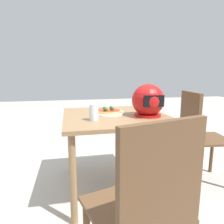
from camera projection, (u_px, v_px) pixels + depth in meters
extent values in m
plane|color=#B2ADA3|center=(115.00, 187.00, 1.91)|extent=(14.00, 14.00, 0.00)
cube|color=olive|center=(115.00, 116.00, 1.79)|extent=(0.91, 0.94, 0.03)
cylinder|color=olive|center=(140.00, 137.00, 2.33)|extent=(0.05, 0.05, 0.67)
cylinder|color=olive|center=(71.00, 142.00, 2.16)|extent=(0.05, 0.05, 0.67)
cylinder|color=olive|center=(177.00, 169.00, 1.54)|extent=(0.05, 0.05, 0.67)
cylinder|color=olive|center=(73.00, 180.00, 1.38)|extent=(0.05, 0.05, 0.67)
cylinder|color=white|center=(109.00, 113.00, 1.84)|extent=(0.29, 0.29, 0.01)
cylinder|color=tan|center=(109.00, 111.00, 1.84)|extent=(0.24, 0.24, 0.02)
cylinder|color=red|center=(109.00, 110.00, 1.83)|extent=(0.21, 0.21, 0.00)
sphere|color=#234C1E|center=(106.00, 110.00, 1.78)|extent=(0.04, 0.04, 0.04)
sphere|color=#234C1E|center=(105.00, 109.00, 1.84)|extent=(0.04, 0.04, 0.04)
sphere|color=#234C1E|center=(112.00, 109.00, 1.82)|extent=(0.04, 0.04, 0.04)
sphere|color=#234C1E|center=(111.00, 108.00, 1.92)|extent=(0.03, 0.03, 0.03)
cylinder|color=#E0D172|center=(112.00, 109.00, 1.83)|extent=(0.02, 0.02, 0.02)
cylinder|color=#E0D172|center=(111.00, 110.00, 1.82)|extent=(0.02, 0.02, 0.02)
cylinder|color=#E0D172|center=(107.00, 109.00, 1.87)|extent=(0.03, 0.03, 0.01)
cylinder|color=#E0D172|center=(104.00, 110.00, 1.79)|extent=(0.02, 0.02, 0.01)
cylinder|color=#E0D172|center=(108.00, 109.00, 1.84)|extent=(0.02, 0.02, 0.02)
sphere|color=#B21414|center=(148.00, 100.00, 1.71)|extent=(0.28, 0.28, 0.28)
cylinder|color=#B21414|center=(147.00, 115.00, 1.73)|extent=(0.23, 0.23, 0.02)
cube|color=black|center=(154.00, 101.00, 1.59)|extent=(0.17, 0.02, 0.09)
cylinder|color=silver|center=(94.00, 113.00, 1.55)|extent=(0.07, 0.07, 0.13)
cube|color=brown|center=(207.00, 139.00, 1.95)|extent=(0.45, 0.45, 0.02)
cube|color=brown|center=(190.00, 115.00, 1.90)|extent=(0.09, 0.38, 0.45)
cylinder|color=brown|center=(212.00, 153.00, 2.17)|extent=(0.04, 0.04, 0.43)
cylinder|color=brown|center=(181.00, 154.00, 2.15)|extent=(0.04, 0.04, 0.43)
cylinder|color=brown|center=(196.00, 169.00, 1.82)|extent=(0.04, 0.04, 0.43)
cube|color=brown|center=(133.00, 209.00, 0.92)|extent=(0.49, 0.49, 0.02)
cube|color=brown|center=(163.00, 181.00, 0.72)|extent=(0.37, 0.13, 0.45)
cylinder|color=brown|center=(141.00, 218.00, 1.19)|extent=(0.04, 0.04, 0.43)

